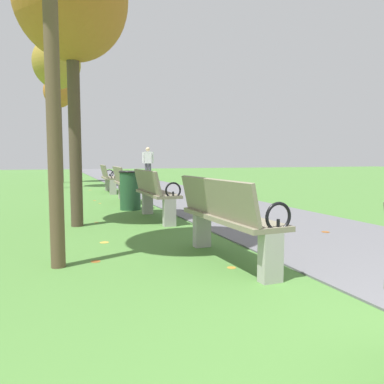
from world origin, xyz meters
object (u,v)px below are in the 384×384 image
object	(u,v)px
park_bench_2	(226,217)
park_bench_3	(154,193)
park_bench_5	(109,178)
pedestrian_walking	(148,162)
park_bench_4	(124,183)
tree_4	(59,95)
trash_bin	(130,190)
tree_2	(71,0)
tree_3	(57,64)

from	to	relation	value
park_bench_2	park_bench_3	xyz separation A→B (m)	(-0.00, 3.00, 0.00)
park_bench_5	pedestrian_walking	distance (m)	5.84
park_bench_4	tree_4	bearing A→B (deg)	98.64
park_bench_2	trash_bin	bearing A→B (deg)	91.88
tree_2	park_bench_3	bearing A→B (deg)	8.18
tree_3	trash_bin	world-z (taller)	tree_3
park_bench_2	park_bench_5	size ratio (longest dim) A/B	1.00
tree_3	trash_bin	bearing A→B (deg)	-79.56
park_bench_5	tree_3	xyz separation A→B (m)	(-1.43, 2.62, 4.08)
tree_2	tree_4	distance (m)	11.98
park_bench_2	tree_4	world-z (taller)	tree_4
park_bench_3	park_bench_4	bearing A→B (deg)	90.00
tree_4	trash_bin	world-z (taller)	tree_4
park_bench_2	park_bench_5	world-z (taller)	same
tree_2	park_bench_2	bearing A→B (deg)	-64.21
park_bench_3	park_bench_5	bearing A→B (deg)	90.00
park_bench_2	tree_3	size ratio (longest dim) A/B	0.29
park_bench_4	park_bench_5	world-z (taller)	same
park_bench_2	park_bench_3	distance (m)	3.00
tree_4	park_bench_3	bearing A→B (deg)	-83.56
park_bench_2	tree_2	world-z (taller)	tree_2
tree_2	pedestrian_walking	size ratio (longest dim) A/B	2.82
pedestrian_walking	trash_bin	world-z (taller)	pedestrian_walking
park_bench_3	park_bench_5	xyz separation A→B (m)	(0.00, 5.84, 0.00)
park_bench_3	trash_bin	world-z (taller)	park_bench_3
park_bench_4	tree_4	xyz separation A→B (m)	(-1.33, 8.75, 3.46)
park_bench_5	tree_4	bearing A→B (deg)	102.61
tree_4	park_bench_5	bearing A→B (deg)	-77.39
park_bench_3	park_bench_5	size ratio (longest dim) A/B	0.99
park_bench_2	pedestrian_walking	distance (m)	14.30
park_bench_2	trash_bin	xyz separation A→B (m)	(-0.15, 4.49, -0.06)
park_bench_5	tree_3	bearing A→B (deg)	118.62
tree_2	trash_bin	size ratio (longest dim) A/B	5.43
park_bench_4	park_bench_5	bearing A→B (deg)	90.00
pedestrian_walking	trash_bin	bearing A→B (deg)	-105.94
tree_4	trash_bin	size ratio (longest dim) A/B	5.75
park_bench_5	tree_2	bearing A→B (deg)	-102.67
park_bench_3	tree_2	size ratio (longest dim) A/B	0.35
park_bench_4	tree_3	distance (m)	6.95
tree_3	tree_4	world-z (taller)	tree_3
park_bench_3	park_bench_4	xyz separation A→B (m)	(0.00, 3.03, 0.00)
park_bench_4	park_bench_2	bearing A→B (deg)	-90.00
park_bench_4	park_bench_5	distance (m)	2.81
park_bench_2	trash_bin	size ratio (longest dim) A/B	1.93
park_bench_4	trash_bin	world-z (taller)	park_bench_4
park_bench_4	tree_4	distance (m)	9.51
park_bench_5	tree_2	world-z (taller)	tree_2
park_bench_3	tree_3	size ratio (longest dim) A/B	0.29
tree_4	tree_2	bearing A→B (deg)	-90.12
park_bench_2	tree_3	bearing A→B (deg)	97.12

